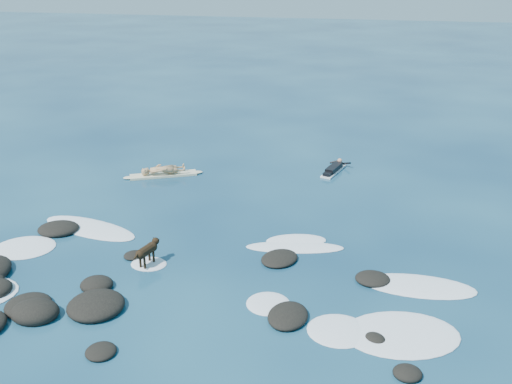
# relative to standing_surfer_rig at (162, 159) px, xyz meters

# --- Properties ---
(ground) EXTENTS (160.00, 160.00, 0.00)m
(ground) POSITION_rel_standing_surfer_rig_xyz_m (3.93, -7.02, -0.75)
(ground) COLOR #0A2642
(ground) RESTS_ON ground
(reef_rocks) EXTENTS (13.17, 7.19, 0.54)m
(reef_rocks) POSITION_rel_standing_surfer_rig_xyz_m (0.80, -9.26, -0.65)
(reef_rocks) COLOR black
(reef_rocks) RESTS_ON ground
(breaking_foam) EXTENTS (15.87, 7.56, 0.12)m
(breaking_foam) POSITION_rel_standing_surfer_rig_xyz_m (3.95, -7.67, -0.74)
(breaking_foam) COLOR white
(breaking_foam) RESTS_ON ground
(standing_surfer_rig) EXTENTS (3.14, 1.78, 1.91)m
(standing_surfer_rig) POSITION_rel_standing_surfer_rig_xyz_m (0.00, 0.00, 0.00)
(standing_surfer_rig) COLOR beige
(standing_surfer_rig) RESTS_ON ground
(paddling_surfer_rig) EXTENTS (1.16, 2.24, 0.39)m
(paddling_surfer_rig) POSITION_rel_standing_surfer_rig_xyz_m (6.99, 2.20, -0.62)
(paddling_surfer_rig) COLOR white
(paddling_surfer_rig) RESTS_ON ground
(dog) EXTENTS (0.51, 1.20, 0.77)m
(dog) POSITION_rel_standing_surfer_rig_xyz_m (2.43, -7.27, -0.24)
(dog) COLOR black
(dog) RESTS_ON ground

